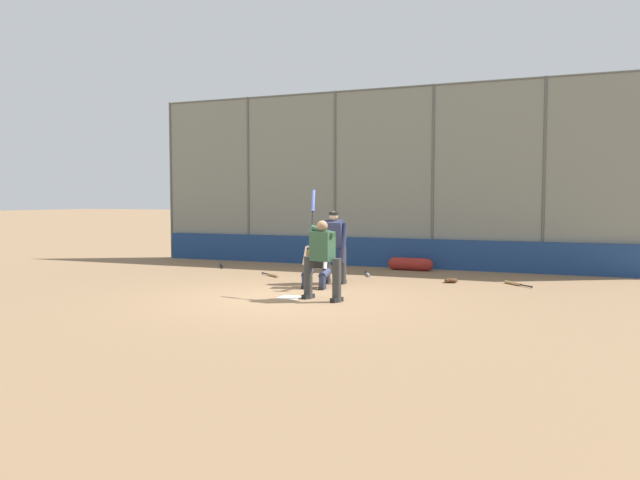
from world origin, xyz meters
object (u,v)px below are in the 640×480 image
Objects in this scene: spare_bat_by_padding at (515,284)px; equipment_bag_dugout_side at (410,264)px; catcher_behind_plate at (316,261)px; spare_bat_near_backstop at (368,274)px; batter_at_plate at (322,257)px; spare_bat_third_base_side at (272,275)px; umpire_home at (334,245)px; fielding_glove_on_dirt at (451,280)px; spare_bat_first_base_side at (221,266)px.

equipment_bag_dugout_side is at bearing 12.48° from spare_bat_by_padding.
catcher_behind_plate is 1.41× the size of spare_bat_near_backstop.
batter_at_plate reaches higher than spare_bat_third_base_side.
fielding_glove_on_dirt is at bearing -156.15° from umpire_home.
equipment_bag_dugout_side is (2.81, -1.89, 0.13)m from spare_bat_by_padding.
spare_bat_third_base_side is 2.41× the size of fielding_glove_on_dirt.
spare_bat_near_backstop is 1.02× the size of spare_bat_first_base_side.
equipment_bag_dugout_side is at bearing 78.68° from spare_bat_third_base_side.
equipment_bag_dugout_side is at bearing -111.38° from spare_bat_first_base_side.
catcher_behind_plate is 3.18m from fielding_glove_on_dirt.
fielding_glove_on_dirt is (1.37, 0.17, 0.02)m from spare_bat_by_padding.
spare_bat_near_backstop is (-0.27, -1.63, -0.83)m from umpire_home.
batter_at_plate is 5.42m from equipment_bag_dugout_side.
spare_bat_first_base_side is (4.40, -0.37, 0.00)m from spare_bat_near_backstop.
spare_bat_third_base_side is at bearing 53.13° from spare_bat_by_padding.
equipment_bag_dugout_side is at bearing -110.52° from catcher_behind_plate.
batter_at_plate reaches higher than equipment_bag_dugout_side.
equipment_bag_dugout_side is (-0.32, -5.38, -0.64)m from batter_at_plate.
batter_at_plate reaches higher than spare_bat_near_backstop.
spare_bat_by_padding is 5.64m from spare_bat_third_base_side.
spare_bat_third_base_side is (5.60, 0.67, 0.00)m from spare_bat_by_padding.
batter_at_plate is at bearing 94.40° from spare_bat_by_padding.
spare_bat_by_padding is at bearing -129.60° from spare_bat_first_base_side.
umpire_home reaches higher than catcher_behind_plate.
spare_bat_first_base_side is at bearing -40.54° from catcher_behind_plate.
catcher_behind_plate is 0.69× the size of umpire_home.
spare_bat_third_base_side is at bearing -34.05° from batter_at_plate.
umpire_home is at bearing 65.32° from spare_bat_by_padding.
catcher_behind_plate is 3.71× the size of fielding_glove_on_dirt.
spare_bat_by_padding is 7.92m from spare_bat_first_base_side.
umpire_home is at bearing 73.58° from equipment_bag_dugout_side.
batter_at_plate is at bearing 111.16° from catcher_behind_plate.
umpire_home is at bearing -103.10° from catcher_behind_plate.
spare_bat_first_base_side is at bearing -174.92° from spare_bat_third_base_side.
fielding_glove_on_dirt is 0.25× the size of equipment_bag_dugout_side.
spare_bat_near_backstop is 1.15× the size of spare_bat_by_padding.
spare_bat_third_base_side is (2.12, 1.01, 0.00)m from spare_bat_near_backstop.
fielding_glove_on_dirt is at bearing 125.19° from equipment_bag_dugout_side.
fielding_glove_on_dirt is at bearing -103.29° from batter_at_plate.
catcher_behind_plate is 1.45× the size of spare_bat_first_base_side.
batter_at_plate is 3.92m from spare_bat_near_backstop.
catcher_behind_plate is at bearing 75.37° from equipment_bag_dugout_side.
batter_at_plate is 2.64× the size of spare_bat_near_backstop.
spare_bat_by_padding and spare_bat_first_base_side have the same top height.
equipment_bag_dugout_side is (-1.04, -3.97, -0.40)m from catcher_behind_plate.
umpire_home reaches higher than spare_bat_first_base_side.
spare_bat_third_base_side is 0.59× the size of equipment_bag_dugout_side.
catcher_behind_plate is 0.91× the size of equipment_bag_dugout_side.
batter_at_plate is 3.04× the size of spare_bat_by_padding.
batter_at_plate reaches higher than umpire_home.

